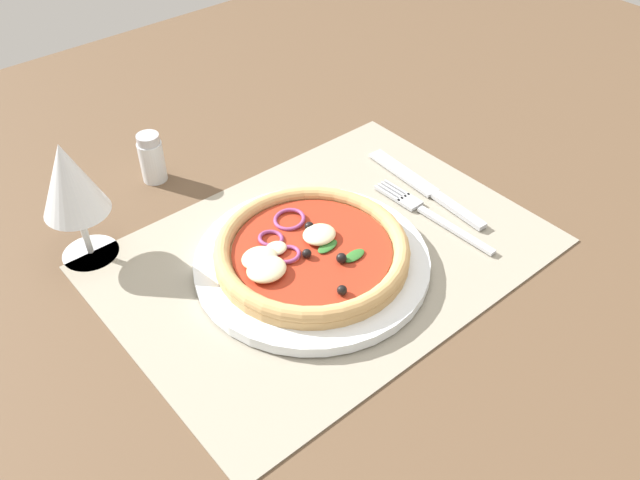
{
  "coord_description": "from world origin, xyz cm",
  "views": [
    {
      "loc": [
        -37.15,
        -42.89,
        51.54
      ],
      "look_at": [
        -0.79,
        0.0,
        2.65
      ],
      "focal_mm": 37.47,
      "sensor_mm": 36.0,
      "label": 1
    }
  ],
  "objects_px": {
    "pepper_shaker": "(152,158)",
    "knife": "(424,187)",
    "fork": "(427,212)",
    "pizza": "(310,250)",
    "plate": "(312,262)",
    "wine_glass": "(70,183)"
  },
  "relations": [
    {
      "from": "pepper_shaker",
      "to": "knife",
      "type": "bearing_deg",
      "value": -44.62
    },
    {
      "from": "fork",
      "to": "pizza",
      "type": "bearing_deg",
      "value": 81.46
    },
    {
      "from": "plate",
      "to": "pizza",
      "type": "relative_size",
      "value": 1.22
    },
    {
      "from": "plate",
      "to": "fork",
      "type": "relative_size",
      "value": 1.45
    },
    {
      "from": "knife",
      "to": "wine_glass",
      "type": "bearing_deg",
      "value": 70.35
    },
    {
      "from": "wine_glass",
      "to": "pepper_shaker",
      "type": "xyz_separation_m",
      "value": [
        0.13,
        0.08,
        -0.07
      ]
    },
    {
      "from": "fork",
      "to": "wine_glass",
      "type": "relative_size",
      "value": 1.21
    },
    {
      "from": "pizza",
      "to": "fork",
      "type": "bearing_deg",
      "value": -6.73
    },
    {
      "from": "knife",
      "to": "fork",
      "type": "bearing_deg",
      "value": 140.32
    },
    {
      "from": "knife",
      "to": "pizza",
      "type": "bearing_deg",
      "value": 98.75
    },
    {
      "from": "plate",
      "to": "knife",
      "type": "bearing_deg",
      "value": 5.3
    },
    {
      "from": "pepper_shaker",
      "to": "plate",
      "type": "bearing_deg",
      "value": -79.86
    },
    {
      "from": "plate",
      "to": "pepper_shaker",
      "type": "distance_m",
      "value": 0.27
    },
    {
      "from": "knife",
      "to": "pepper_shaker",
      "type": "distance_m",
      "value": 0.35
    },
    {
      "from": "pizza",
      "to": "fork",
      "type": "distance_m",
      "value": 0.17
    },
    {
      "from": "pizza",
      "to": "pepper_shaker",
      "type": "xyz_separation_m",
      "value": [
        -0.05,
        0.26,
        0.01
      ]
    },
    {
      "from": "fork",
      "to": "knife",
      "type": "height_order",
      "value": "knife"
    },
    {
      "from": "pizza",
      "to": "fork",
      "type": "height_order",
      "value": "pizza"
    },
    {
      "from": "fork",
      "to": "knife",
      "type": "bearing_deg",
      "value": -45.15
    },
    {
      "from": "wine_glass",
      "to": "pizza",
      "type": "bearing_deg",
      "value": -45.82
    },
    {
      "from": "pizza",
      "to": "knife",
      "type": "xyz_separation_m",
      "value": [
        0.2,
        0.02,
        -0.02
      ]
    },
    {
      "from": "wine_glass",
      "to": "fork",
      "type": "bearing_deg",
      "value": -30.36
    }
  ]
}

